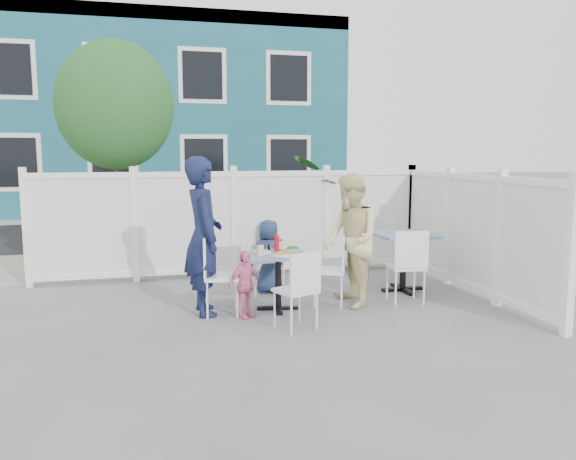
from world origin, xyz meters
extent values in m
plane|color=slate|center=(0.00, 0.00, 0.00)|extent=(80.00, 80.00, 0.00)
cube|color=gray|center=(0.00, 3.80, 0.01)|extent=(24.00, 2.60, 0.01)
cube|color=black|center=(0.00, 7.50, 0.00)|extent=(24.00, 5.00, 0.01)
cube|color=gray|center=(0.00, 10.60, 0.01)|extent=(24.00, 1.60, 0.01)
cube|color=#195765|center=(-0.50, 14.00, 3.00)|extent=(11.00, 6.00, 6.00)
cube|color=white|center=(-0.50, 11.04, 5.80)|extent=(11.00, 0.08, 0.40)
cube|color=black|center=(-3.00, 11.02, 1.60)|extent=(1.20, 0.04, 1.40)
cube|color=black|center=(1.00, 11.02, 1.60)|extent=(1.20, 0.04, 1.40)
cube|color=black|center=(-3.00, 11.02, 4.10)|extent=(1.20, 0.04, 1.40)
cube|color=black|center=(1.00, 11.02, 4.10)|extent=(1.20, 0.04, 1.40)
cube|color=white|center=(0.10, 2.40, 0.82)|extent=(5.80, 0.04, 1.40)
cube|color=white|center=(0.10, 2.40, 1.56)|extent=(5.86, 0.08, 0.08)
cube|color=white|center=(0.10, 2.40, 0.06)|extent=(5.86, 0.08, 0.12)
cube|color=white|center=(3.00, 0.60, 0.82)|extent=(0.04, 3.60, 1.40)
cube|color=white|center=(3.00, 0.60, 1.56)|extent=(0.08, 3.66, 0.08)
cube|color=white|center=(3.00, 0.60, 0.06)|extent=(0.08, 3.66, 0.12)
cylinder|color=#382316|center=(-1.60, 3.30, 1.20)|extent=(0.12, 0.12, 2.40)
ellipsoid|color=#194E22|center=(-1.60, 3.30, 2.60)|extent=(1.80, 1.62, 1.98)
cube|color=gold|center=(-2.53, 4.00, 0.71)|extent=(0.80, 0.60, 1.43)
imported|color=#194E22|center=(-0.06, 3.10, 0.80)|extent=(1.19, 1.19, 1.61)
imported|color=#194E22|center=(1.93, 3.00, 0.91)|extent=(1.79, 1.95, 1.83)
cube|color=#506998|center=(0.34, 0.47, 0.67)|extent=(0.75, 0.75, 0.04)
cylinder|color=black|center=(0.34, 0.47, 0.34)|extent=(0.07, 0.07, 0.63)
cube|color=black|center=(0.34, 0.47, 0.02)|extent=(0.52, 0.16, 0.04)
cube|color=black|center=(0.34, 0.47, 0.02)|extent=(0.16, 0.52, 0.04)
cube|color=#506998|center=(2.20, 0.97, 0.77)|extent=(0.76, 0.76, 0.04)
cylinder|color=black|center=(2.20, 0.97, 0.39)|extent=(0.09, 0.09, 0.73)
cube|color=black|center=(2.20, 0.97, 0.02)|extent=(0.59, 0.09, 0.04)
cube|color=black|center=(2.20, 0.97, 0.02)|extent=(0.09, 0.59, 0.04)
cube|color=white|center=(-0.35, 0.44, 0.45)|extent=(0.44, 0.45, 0.04)
cube|color=white|center=(-0.54, 0.46, 0.70)|extent=(0.07, 0.42, 0.45)
cylinder|color=white|center=(-0.16, 0.61, 0.22)|extent=(0.02, 0.02, 0.45)
cylinder|color=white|center=(-0.19, 0.25, 0.22)|extent=(0.02, 0.02, 0.45)
cylinder|color=white|center=(-0.50, 0.64, 0.22)|extent=(0.02, 0.02, 0.45)
cylinder|color=white|center=(-0.53, 0.28, 0.22)|extent=(0.02, 0.02, 0.45)
cube|color=white|center=(1.00, 0.55, 0.43)|extent=(0.50, 0.51, 0.04)
cube|color=white|center=(1.17, 0.48, 0.67)|extent=(0.17, 0.39, 0.43)
cylinder|color=white|center=(0.78, 0.44, 0.22)|extent=(0.02, 0.02, 0.43)
cylinder|color=white|center=(0.91, 0.77, 0.22)|extent=(0.02, 0.02, 0.43)
cylinder|color=white|center=(1.09, 0.33, 0.22)|extent=(0.02, 0.02, 0.43)
cylinder|color=white|center=(1.21, 0.65, 0.22)|extent=(0.02, 0.02, 0.43)
cube|color=white|center=(0.36, 1.26, 0.47)|extent=(0.45, 0.43, 0.04)
cube|color=white|center=(0.35, 1.46, 0.74)|extent=(0.44, 0.04, 0.47)
cylinder|color=white|center=(0.55, 1.08, 0.24)|extent=(0.03, 0.03, 0.47)
cylinder|color=white|center=(0.17, 1.08, 0.24)|extent=(0.03, 0.03, 0.47)
cylinder|color=white|center=(0.54, 1.44, 0.24)|extent=(0.03, 0.03, 0.47)
cylinder|color=white|center=(0.17, 1.43, 0.24)|extent=(0.03, 0.03, 0.47)
cube|color=white|center=(0.35, -0.28, 0.42)|extent=(0.49, 0.48, 0.04)
cube|color=white|center=(0.42, -0.44, 0.65)|extent=(0.37, 0.16, 0.42)
cylinder|color=white|center=(0.14, -0.19, 0.21)|extent=(0.02, 0.02, 0.42)
cylinder|color=white|center=(0.45, -0.07, 0.21)|extent=(0.02, 0.02, 0.42)
cylinder|color=white|center=(0.26, -0.49, 0.21)|extent=(0.02, 0.02, 0.42)
cylinder|color=white|center=(0.57, -0.37, 0.21)|extent=(0.02, 0.02, 0.42)
cube|color=white|center=(1.97, 0.42, 0.45)|extent=(0.46, 0.45, 0.04)
cube|color=white|center=(1.95, 0.23, 0.71)|extent=(0.42, 0.08, 0.45)
cylinder|color=white|center=(1.81, 0.61, 0.23)|extent=(0.02, 0.02, 0.45)
cylinder|color=white|center=(2.17, 0.57, 0.23)|extent=(0.02, 0.02, 0.45)
cylinder|color=white|center=(1.77, 0.27, 0.23)|extent=(0.02, 0.02, 0.45)
cylinder|color=white|center=(2.13, 0.23, 0.23)|extent=(0.02, 0.02, 0.45)
imported|color=#131A3D|center=(-0.54, 0.54, 0.92)|extent=(0.49, 0.70, 1.84)
imported|color=#DDCA54|center=(1.24, 0.45, 0.82)|extent=(0.63, 0.80, 1.63)
imported|color=navy|center=(0.40, 1.33, 0.50)|extent=(0.53, 0.39, 0.99)
imported|color=pink|center=(-0.11, 0.25, 0.39)|extent=(0.49, 0.39, 0.78)
cylinder|color=white|center=(0.34, 0.34, 0.70)|extent=(0.23, 0.23, 0.01)
cylinder|color=white|center=(0.17, 0.58, 0.70)|extent=(0.21, 0.21, 0.01)
imported|color=white|center=(0.52, 0.47, 0.72)|extent=(0.22, 0.22, 0.05)
cylinder|color=beige|center=(0.10, 0.40, 0.75)|extent=(0.09, 0.09, 0.13)
cylinder|color=beige|center=(0.39, 0.67, 0.75)|extent=(0.08, 0.08, 0.12)
cylinder|color=#AE0A1A|center=(0.33, 0.52, 0.79)|extent=(0.06, 0.06, 0.20)
cylinder|color=white|center=(0.28, 0.72, 0.73)|extent=(0.03, 0.03, 0.07)
cylinder|color=black|center=(0.28, 0.71, 0.73)|extent=(0.03, 0.03, 0.07)
camera|label=1|loc=(-1.13, -5.93, 1.89)|focal=35.00mm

